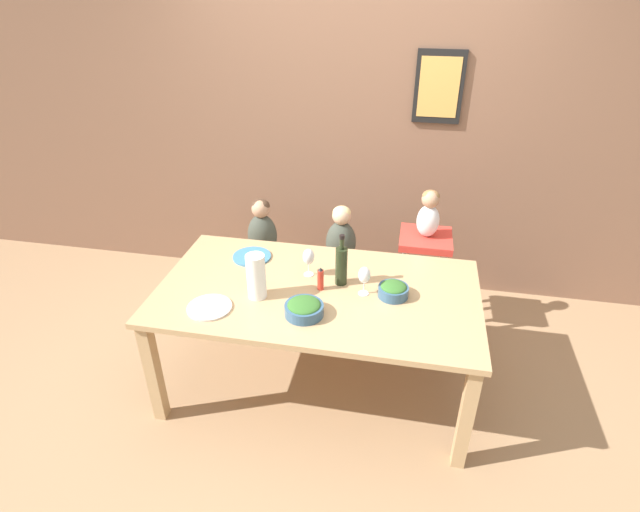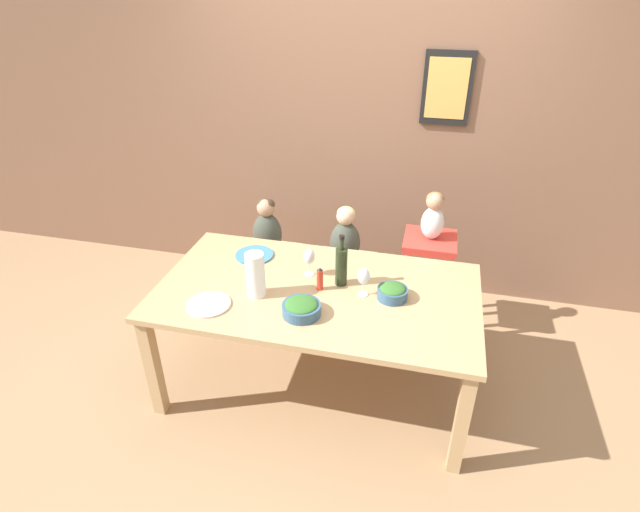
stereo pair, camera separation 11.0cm
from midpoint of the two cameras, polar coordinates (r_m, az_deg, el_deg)
The scene contains 18 objects.
ground_plane at distance 3.35m, azimuth 0.65°, elevation -14.23°, with size 14.00×14.00×0.00m, color #9E7A56.
wall_back at distance 3.85m, azimuth 5.51°, elevation 15.15°, with size 10.00×0.09×2.70m.
dining_table at distance 2.93m, azimuth 0.73°, elevation -5.14°, with size 1.85×1.02×0.73m.
chair_far_left at distance 3.80m, azimuth -5.02°, elevation -0.64°, with size 0.41×0.41×0.48m.
chair_far_center at distance 3.67m, azimuth 3.64°, elevation -1.74°, with size 0.41×0.41×0.48m.
chair_right_highchair at distance 3.54m, azimuth 13.10°, elevation -0.35°, with size 0.35×0.35×0.75m.
person_child_left at distance 3.66m, azimuth -5.22°, elevation 3.17°, with size 0.22×0.19×0.44m.
person_child_center at distance 3.53m, azimuth 3.79°, elevation 2.16°, with size 0.22×0.19×0.44m.
person_baby_right at distance 3.39m, azimuth 13.75°, elevation 4.58°, with size 0.15×0.13×0.33m.
wine_bottle at distance 2.87m, azimuth 3.55°, elevation -1.07°, with size 0.07×0.07×0.32m.
paper_towel_roll at distance 2.79m, azimuth -6.26°, elevation -2.16°, with size 0.11×0.11×0.26m.
wine_glass_near at distance 2.79m, azimuth 6.13°, elevation -2.38°, with size 0.07×0.07×0.18m.
wine_glass_far at distance 2.96m, azimuth -0.18°, elevation -0.13°, with size 0.07×0.07×0.18m.
salad_bowl_large at distance 2.67m, azimuth -0.94°, elevation -5.94°, with size 0.21×0.21×0.08m.
salad_bowl_small at distance 2.83m, azimuth 9.41°, elevation -4.06°, with size 0.17×0.17×0.08m.
dinner_plate_front_left at distance 2.81m, azimuth -11.54°, elevation -5.47°, with size 0.24×0.24×0.01m.
dinner_plate_back_left at distance 3.23m, azimuth -6.54°, elevation 0.11°, with size 0.24×0.24×0.01m.
condiment_bottle_hot_sauce at distance 2.85m, azimuth 1.10°, elevation -2.65°, with size 0.04×0.04×0.15m.
Camera 2 is at (0.58, -2.32, 2.35)m, focal length 28.00 mm.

